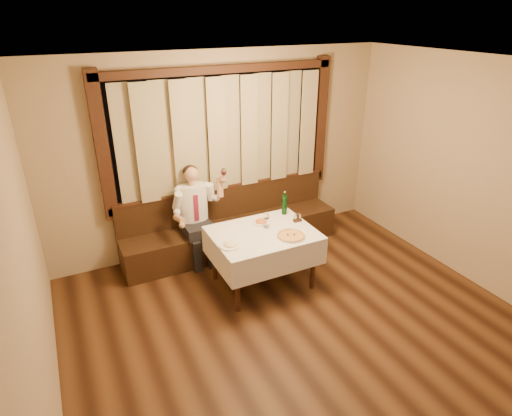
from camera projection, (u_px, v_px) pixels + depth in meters
name	position (u px, v px, depth m)	size (l,w,h in m)	color
room	(296.00, 198.00, 4.37)	(5.01, 6.01, 2.81)	black
banquette	(231.00, 229.00, 6.30)	(3.20, 0.61, 0.94)	black
dining_table	(263.00, 239.00, 5.32)	(1.27, 0.97, 0.76)	black
pizza	(291.00, 236.00, 5.16)	(0.35, 0.35, 0.04)	white
pasta_red	(261.00, 220.00, 5.49)	(0.24, 0.24, 0.08)	white
pasta_cream	(230.00, 243.00, 4.95)	(0.25, 0.25, 0.09)	white
green_bottle	(284.00, 204.00, 5.69)	(0.07, 0.07, 0.33)	#104D17
table_wine_glass	(267.00, 217.00, 5.32)	(0.07, 0.07, 0.20)	white
cruet_caddy	(297.00, 219.00, 5.52)	(0.11, 0.05, 0.12)	black
seated_man	(196.00, 208.00, 5.79)	(0.75, 0.56, 1.38)	black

